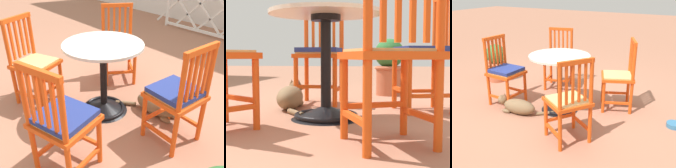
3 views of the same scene
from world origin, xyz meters
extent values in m
plane|color=#A36B51|center=(0.00, 0.00, 0.00)|extent=(24.00, 24.00, 0.00)
cone|color=black|center=(0.02, -0.07, 0.05)|extent=(0.48, 0.48, 0.10)
torus|color=black|center=(0.02, -0.07, 0.03)|extent=(0.44, 0.44, 0.04)
cylinder|color=black|center=(0.02, -0.07, 0.37)|extent=(0.07, 0.07, 0.66)
cylinder|color=black|center=(0.02, -0.07, 0.68)|extent=(0.20, 0.20, 0.04)
cylinder|color=silver|center=(0.02, -0.07, 0.72)|extent=(0.76, 0.76, 0.02)
cylinder|color=#E04C14|center=(-0.36, 0.27, 0.23)|extent=(0.04, 0.04, 0.45)
cube|color=#E04C14|center=(-0.51, 0.37, 0.14)|extent=(0.30, 0.21, 0.03)
cube|color=#E04C14|center=(-0.27, 0.42, 0.17)|extent=(0.21, 0.30, 0.03)
cylinder|color=#E04C14|center=(-0.51, -0.26, 0.23)|extent=(0.04, 0.04, 0.45)
cylinder|color=#E04C14|center=(-0.38, -0.57, 0.23)|extent=(0.04, 0.04, 0.45)
cylinder|color=#E04C14|center=(-0.82, -0.39, 0.46)|extent=(0.04, 0.04, 0.91)
cylinder|color=#E04C14|center=(-0.69, -0.70, 0.46)|extent=(0.04, 0.04, 0.91)
cube|color=#E04C14|center=(-0.66, -0.32, 0.14)|extent=(0.32, 0.16, 0.03)
cube|color=#E04C14|center=(-0.53, -0.64, 0.14)|extent=(0.32, 0.16, 0.03)
cube|color=#E04C14|center=(-0.44, -0.41, 0.17)|extent=(0.16, 0.32, 0.03)
cube|color=#E04C14|center=(-0.60, -0.48, 0.43)|extent=(0.52, 0.52, 0.04)
cube|color=tan|center=(-0.60, -0.48, 0.45)|extent=(0.46, 0.46, 0.02)
cylinder|color=#E04C14|center=(0.23, -0.65, 0.23)|extent=(0.04, 0.04, 0.45)
cylinder|color=#E04C14|center=(0.56, -0.55, 0.23)|extent=(0.04, 0.04, 0.45)
cylinder|color=#E04C14|center=(0.65, -0.88, 0.46)|extent=(0.04, 0.04, 0.91)
cube|color=#E04C14|center=(0.28, -0.81, 0.14)|extent=(0.12, 0.33, 0.03)
cube|color=#E04C14|center=(0.61, -0.72, 0.14)|extent=(0.12, 0.33, 0.03)
cube|color=#E04C14|center=(0.40, -0.60, 0.17)|extent=(0.33, 0.12, 0.03)
cube|color=#E04C14|center=(0.44, -0.76, 0.43)|extent=(0.49, 0.49, 0.04)
cube|color=tan|center=(0.44, -0.76, 0.45)|extent=(0.43, 0.43, 0.02)
cube|color=#E04C14|center=(0.46, -0.94, 0.68)|extent=(0.03, 0.03, 0.39)
cube|color=#E04C14|center=(0.52, -0.92, 0.68)|extent=(0.03, 0.03, 0.39)
cube|color=#E04C14|center=(0.59, -0.90, 0.68)|extent=(0.03, 0.03, 0.39)
cube|color=navy|center=(0.44, -0.76, 0.48)|extent=(0.44, 0.44, 0.04)
cylinder|color=#E04C14|center=(0.56, -0.06, 0.23)|extent=(0.04, 0.04, 0.45)
cylinder|color=#E04C14|center=(0.58, 0.28, 0.23)|extent=(0.04, 0.04, 0.45)
cylinder|color=#E04C14|center=(0.90, -0.07, 0.46)|extent=(0.04, 0.04, 0.91)
cylinder|color=#E04C14|center=(0.92, 0.27, 0.46)|extent=(0.04, 0.04, 0.91)
cube|color=#E04C14|center=(0.73, -0.06, 0.14)|extent=(0.34, 0.04, 0.03)
cube|color=#E04C14|center=(0.75, 0.27, 0.14)|extent=(0.34, 0.04, 0.03)
cube|color=#E04C14|center=(0.57, 0.11, 0.17)|extent=(0.04, 0.34, 0.03)
cube|color=#E04C14|center=(0.74, 0.10, 0.43)|extent=(0.42, 0.42, 0.04)
cube|color=tan|center=(0.74, 0.10, 0.45)|extent=(0.37, 0.37, 0.02)
cube|color=#E04C14|center=(0.90, 0.00, 0.68)|extent=(0.02, 0.02, 0.39)
cube|color=#E04C14|center=(0.91, 0.06, 0.68)|extent=(0.02, 0.02, 0.39)
cube|color=#E04C14|center=(0.91, 0.13, 0.68)|extent=(0.02, 0.02, 0.39)
cube|color=#E04C14|center=(0.91, 0.20, 0.68)|extent=(0.02, 0.02, 0.39)
cube|color=#E04C14|center=(0.91, 0.10, 0.89)|extent=(0.05, 0.38, 0.04)
cube|color=navy|center=(0.74, 0.10, 0.48)|extent=(0.38, 0.38, 0.04)
ellipsoid|color=brown|center=(0.40, 0.29, 0.10)|extent=(0.45, 0.24, 0.19)
ellipsoid|color=silver|center=(0.50, 0.30, 0.08)|extent=(0.19, 0.16, 0.14)
sphere|color=brown|center=(0.65, 0.31, 0.15)|extent=(0.12, 0.12, 0.12)
ellipsoid|color=silver|center=(0.69, 0.31, 0.14)|extent=(0.05, 0.06, 0.04)
cone|color=brown|center=(0.64, 0.34, 0.20)|extent=(0.04, 0.04, 0.04)
cone|color=brown|center=(0.64, 0.27, 0.20)|extent=(0.04, 0.04, 0.04)
ellipsoid|color=brown|center=(0.56, 0.36, 0.03)|extent=(0.12, 0.07, 0.05)
ellipsoid|color=brown|center=(0.57, 0.25, 0.03)|extent=(0.12, 0.07, 0.05)
cylinder|color=brown|center=(0.10, 0.16, 0.02)|extent=(0.19, 0.17, 0.04)
cylinder|color=#B25B3D|center=(1.50, -0.53, 0.16)|extent=(0.28, 0.28, 0.32)
torus|color=#B25B3D|center=(1.50, -0.53, 0.30)|extent=(0.32, 0.32, 0.04)
sphere|color=#2D6B33|center=(1.50, -0.53, 0.46)|extent=(0.32, 0.32, 0.32)
camera|label=1|loc=(1.75, -1.44, 1.53)|focal=40.79mm
camera|label=2|loc=(-2.21, -0.45, 0.43)|focal=53.56mm
camera|label=3|loc=(-1.62, 2.74, 1.57)|focal=43.89mm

